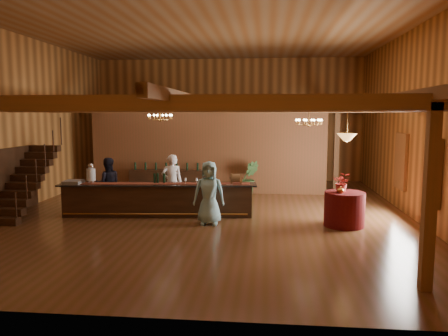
# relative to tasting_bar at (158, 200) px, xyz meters

# --- Properties ---
(floor) EXTENTS (14.00, 14.00, 0.00)m
(floor) POSITION_rel_tasting_bar_xyz_m (1.43, 0.54, -0.49)
(floor) COLOR brown
(floor) RESTS_ON ground
(ceiling) EXTENTS (14.00, 14.00, 0.00)m
(ceiling) POSITION_rel_tasting_bar_xyz_m (1.43, 0.54, 5.01)
(ceiling) COLOR olive
(ceiling) RESTS_ON wall_back
(wall_back) EXTENTS (12.00, 0.10, 5.50)m
(wall_back) POSITION_rel_tasting_bar_xyz_m (1.43, 7.54, 2.26)
(wall_back) COLOR #B67535
(wall_back) RESTS_ON floor
(wall_front) EXTENTS (12.00, 0.10, 5.50)m
(wall_front) POSITION_rel_tasting_bar_xyz_m (1.43, -6.46, 2.26)
(wall_front) COLOR #B67535
(wall_front) RESTS_ON floor
(wall_left) EXTENTS (0.10, 14.00, 5.50)m
(wall_left) POSITION_rel_tasting_bar_xyz_m (-4.57, 0.54, 2.26)
(wall_left) COLOR #B67535
(wall_left) RESTS_ON floor
(wall_right) EXTENTS (0.10, 14.00, 5.50)m
(wall_right) POSITION_rel_tasting_bar_xyz_m (7.43, 0.54, 2.26)
(wall_right) COLOR #B67535
(wall_right) RESTS_ON floor
(beam_grid) EXTENTS (11.90, 13.90, 0.39)m
(beam_grid) POSITION_rel_tasting_bar_xyz_m (1.43, 1.05, 2.75)
(beam_grid) COLOR #9A5A33
(beam_grid) RESTS_ON wall_left
(support_posts) EXTENTS (9.20, 10.20, 3.20)m
(support_posts) POSITION_rel_tasting_bar_xyz_m (1.43, 0.04, 1.11)
(support_posts) COLOR #9A5A33
(support_posts) RESTS_ON floor
(partition_wall) EXTENTS (9.00, 0.18, 3.10)m
(partition_wall) POSITION_rel_tasting_bar_xyz_m (0.93, 4.04, 1.06)
(partition_wall) COLOR brown
(partition_wall) RESTS_ON floor
(window_right_front) EXTENTS (0.12, 1.05, 1.75)m
(window_right_front) POSITION_rel_tasting_bar_xyz_m (7.38, -1.06, 1.06)
(window_right_front) COLOR white
(window_right_front) RESTS_ON wall_right
(window_right_back) EXTENTS (0.12, 1.05, 1.75)m
(window_right_back) POSITION_rel_tasting_bar_xyz_m (7.38, 1.54, 1.06)
(window_right_back) COLOR white
(window_right_back) RESTS_ON wall_right
(staircase) EXTENTS (1.00, 2.80, 2.00)m
(staircase) POSITION_rel_tasting_bar_xyz_m (-4.02, -0.20, 0.51)
(staircase) COLOR #3E2415
(staircase) RESTS_ON floor
(backroom_boxes) EXTENTS (4.10, 0.60, 1.10)m
(backroom_boxes) POSITION_rel_tasting_bar_xyz_m (1.14, 6.04, 0.04)
(backroom_boxes) COLOR #3E2415
(backroom_boxes) RESTS_ON floor
(tasting_bar) EXTENTS (5.85, 1.24, 0.98)m
(tasting_bar) POSITION_rel_tasting_bar_xyz_m (0.00, 0.00, 0.00)
(tasting_bar) COLOR #3E2415
(tasting_bar) RESTS_ON floor
(beverage_dispenser) EXTENTS (0.26, 0.26, 0.60)m
(beverage_dispenser) POSITION_rel_tasting_bar_xyz_m (-1.98, -0.13, 0.76)
(beverage_dispenser) COLOR silver
(beverage_dispenser) RESTS_ON tasting_bar
(glass_rack_tray) EXTENTS (0.50, 0.50, 0.10)m
(glass_rack_tray) POSITION_rel_tasting_bar_xyz_m (-2.47, -0.26, 0.53)
(glass_rack_tray) COLOR gray
(glass_rack_tray) RESTS_ON tasting_bar
(raffle_drum) EXTENTS (0.34, 0.24, 0.30)m
(raffle_drum) POSITION_rel_tasting_bar_xyz_m (2.32, 0.16, 0.65)
(raffle_drum) COLOR brown
(raffle_drum) RESTS_ON tasting_bar
(bar_bottle_0) EXTENTS (0.07, 0.07, 0.30)m
(bar_bottle_0) POSITION_rel_tasting_bar_xyz_m (-0.12, 0.10, 0.63)
(bar_bottle_0) COLOR black
(bar_bottle_0) RESTS_ON tasting_bar
(bar_bottle_1) EXTENTS (0.07, 0.07, 0.30)m
(bar_bottle_1) POSITION_rel_tasting_bar_xyz_m (-0.03, 0.11, 0.63)
(bar_bottle_1) COLOR black
(bar_bottle_1) RESTS_ON tasting_bar
(bar_bottle_2) EXTENTS (0.07, 0.07, 0.30)m
(bar_bottle_2) POSITION_rel_tasting_bar_xyz_m (0.16, 0.13, 0.63)
(bar_bottle_2) COLOR black
(bar_bottle_2) RESTS_ON tasting_bar
(backbar_shelf) EXTENTS (3.24, 0.70, 0.90)m
(backbar_shelf) POSITION_rel_tasting_bar_xyz_m (-0.40, 3.66, -0.04)
(backbar_shelf) COLOR #3E2415
(backbar_shelf) RESTS_ON floor
(round_table) EXTENTS (1.07, 1.07, 0.93)m
(round_table) POSITION_rel_tasting_bar_xyz_m (5.29, -0.69, -0.03)
(round_table) COLOR #48080B
(round_table) RESTS_ON floor
(chandelier_left) EXTENTS (0.80, 0.80, 0.43)m
(chandelier_left) POSITION_rel_tasting_bar_xyz_m (-0.27, 1.51, 2.43)
(chandelier_left) COLOR #B37732
(chandelier_left) RESTS_ON beam_grid
(chandelier_right) EXTENTS (0.80, 0.80, 0.58)m
(chandelier_right) POSITION_rel_tasting_bar_xyz_m (4.49, 1.31, 2.28)
(chandelier_right) COLOR #B37732
(chandelier_right) RESTS_ON beam_grid
(pendant_lamp) EXTENTS (0.52, 0.52, 0.90)m
(pendant_lamp) POSITION_rel_tasting_bar_xyz_m (5.29, -0.69, 1.91)
(pendant_lamp) COLOR #B37732
(pendant_lamp) RESTS_ON beam_grid
(bartender) EXTENTS (0.74, 0.59, 1.78)m
(bartender) POSITION_rel_tasting_bar_xyz_m (0.27, 0.71, 0.40)
(bartender) COLOR white
(bartender) RESTS_ON floor
(staff_second) EXTENTS (0.98, 0.88, 1.66)m
(staff_second) POSITION_rel_tasting_bar_xyz_m (-1.78, 0.69, 0.34)
(staff_second) COLOR black
(staff_second) RESTS_ON floor
(guest) EXTENTS (0.86, 0.57, 1.74)m
(guest) POSITION_rel_tasting_bar_xyz_m (1.64, -0.84, 0.38)
(guest) COLOR #8FCCD5
(guest) RESTS_ON floor
(floor_plant) EXTENTS (0.83, 0.72, 1.31)m
(floor_plant) POSITION_rel_tasting_bar_xyz_m (2.55, 3.57, 0.16)
(floor_plant) COLOR #2F5024
(floor_plant) RESTS_ON floor
(table_flowers) EXTENTS (0.56, 0.51, 0.53)m
(table_flowers) POSITION_rel_tasting_bar_xyz_m (5.21, -0.69, 0.70)
(table_flowers) COLOR red
(table_flowers) RESTS_ON round_table
(table_vase) EXTENTS (0.18, 0.18, 0.31)m
(table_vase) POSITION_rel_tasting_bar_xyz_m (5.15, -0.84, 0.59)
(table_vase) COLOR #B37732
(table_vase) RESTS_ON round_table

